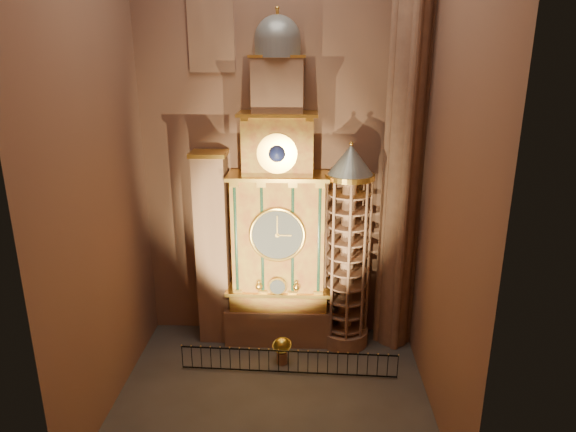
{
  "coord_description": "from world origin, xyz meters",
  "views": [
    {
      "loc": [
        1.51,
        -19.58,
        14.85
      ],
      "look_at": [
        0.56,
        3.0,
        7.6
      ],
      "focal_mm": 32.0,
      "sensor_mm": 36.0,
      "label": 1
    }
  ],
  "objects_px": {
    "astronomical_clock": "(279,221)",
    "stair_turret": "(347,250)",
    "celestial_globe": "(282,348)",
    "portrait_tower": "(213,248)",
    "iron_railing": "(288,362)"
  },
  "relations": [
    {
      "from": "stair_turret",
      "to": "celestial_globe",
      "type": "height_order",
      "value": "stair_turret"
    },
    {
      "from": "portrait_tower",
      "to": "stair_turret",
      "type": "relative_size",
      "value": 0.94
    },
    {
      "from": "astronomical_clock",
      "to": "celestial_globe",
      "type": "distance_m",
      "value": 6.31
    },
    {
      "from": "celestial_globe",
      "to": "iron_railing",
      "type": "xyz_separation_m",
      "value": [
        0.35,
        -0.91,
        -0.18
      ]
    },
    {
      "from": "celestial_globe",
      "to": "astronomical_clock",
      "type": "bearing_deg",
      "value": 96.66
    },
    {
      "from": "stair_turret",
      "to": "iron_railing",
      "type": "relative_size",
      "value": 1.04
    },
    {
      "from": "portrait_tower",
      "to": "stair_turret",
      "type": "xyz_separation_m",
      "value": [
        6.9,
        -0.28,
        0.12
      ]
    },
    {
      "from": "astronomical_clock",
      "to": "portrait_tower",
      "type": "height_order",
      "value": "astronomical_clock"
    },
    {
      "from": "portrait_tower",
      "to": "stair_turret",
      "type": "height_order",
      "value": "stair_turret"
    },
    {
      "from": "iron_railing",
      "to": "astronomical_clock",
      "type": "bearing_deg",
      "value": 100.89
    },
    {
      "from": "portrait_tower",
      "to": "iron_railing",
      "type": "distance_m",
      "value": 6.88
    },
    {
      "from": "astronomical_clock",
      "to": "stair_turret",
      "type": "relative_size",
      "value": 1.55
    },
    {
      "from": "portrait_tower",
      "to": "stair_turret",
      "type": "distance_m",
      "value": 6.91
    },
    {
      "from": "iron_railing",
      "to": "stair_turret",
      "type": "bearing_deg",
      "value": 46.55
    },
    {
      "from": "portrait_tower",
      "to": "celestial_globe",
      "type": "xyz_separation_m",
      "value": [
        3.68,
        -2.4,
        -4.31
      ]
    }
  ]
}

